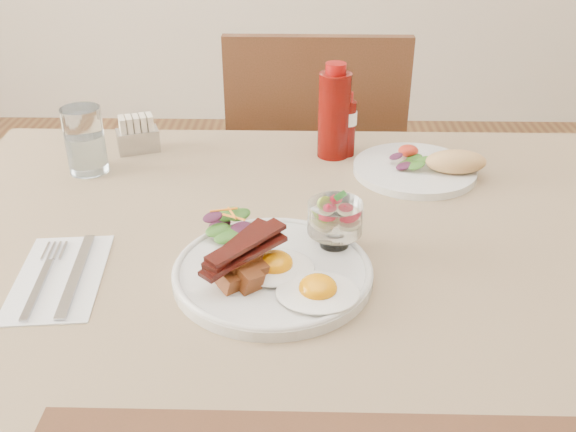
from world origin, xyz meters
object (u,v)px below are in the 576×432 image
main_plate (273,273)px  ketchup_bottle (334,114)px  second_plate (424,167)px  hot_sauce_bottle (347,125)px  table (320,283)px  sugar_caddy (138,136)px  chair_far (314,180)px  water_glass (85,144)px  fruit_cup (335,218)px

main_plate → ketchup_bottle: 0.45m
second_plate → hot_sauce_bottle: (-0.14, 0.09, 0.05)m
table → second_plate: (0.20, 0.23, 0.10)m
second_plate → sugar_caddy: sugar_caddy is taller
ketchup_bottle → hot_sauce_bottle: ketchup_bottle is taller
table → main_plate: (-0.07, -0.12, 0.10)m
chair_far → water_glass: 0.67m
chair_far → main_plate: size_ratio=3.32×
water_glass → ketchup_bottle: bearing=10.2°
fruit_cup → water_glass: (-0.45, 0.28, -0.01)m
main_plate → water_glass: 0.50m
table → fruit_cup: fruit_cup is taller
ketchup_bottle → water_glass: (-0.46, -0.08, -0.03)m
second_plate → sugar_caddy: bearing=170.2°
table → ketchup_bottle: bearing=84.6°
fruit_cup → hot_sauce_bottle: bearing=84.0°
fruit_cup → water_glass: 0.53m
sugar_caddy → ketchup_bottle: bearing=-22.4°
table → ketchup_bottle: ketchup_bottle is taller
second_plate → ketchup_bottle: ketchup_bottle is taller
hot_sauce_bottle → ketchup_bottle: bearing=-172.7°
chair_far → fruit_cup: (0.02, -0.71, 0.29)m
ketchup_bottle → water_glass: ketchup_bottle is taller
chair_far → sugar_caddy: (-0.36, -0.34, 0.26)m
main_plate → ketchup_bottle: bearing=76.8°
chair_far → water_glass: chair_far is taller
ketchup_bottle → hot_sauce_bottle: size_ratio=1.44×
main_plate → second_plate: (0.27, 0.34, 0.01)m
chair_far → second_plate: bearing=-65.7°
chair_far → sugar_caddy: 0.56m
hot_sauce_bottle → sugar_caddy: hot_sauce_bottle is taller
main_plate → second_plate: bearing=52.2°
table → water_glass: (-0.43, 0.23, 0.14)m
second_plate → table: bearing=-130.6°
hot_sauce_bottle → sugar_caddy: (-0.42, 0.01, -0.03)m
hot_sauce_bottle → water_glass: 0.50m
sugar_caddy → water_glass: (-0.07, -0.10, 0.02)m
second_plate → ketchup_bottle: (-0.17, 0.08, 0.07)m
second_plate → hot_sauce_bottle: 0.17m
ketchup_bottle → sugar_caddy: ketchup_bottle is taller
chair_far → ketchup_bottle: (0.03, -0.35, 0.31)m
ketchup_bottle → fruit_cup: bearing=-91.9°
fruit_cup → second_plate: bearing=57.4°
main_plate → sugar_caddy: size_ratio=3.07×
main_plate → water_glass: (-0.36, 0.34, 0.05)m
water_glass → hot_sauce_bottle: bearing=10.1°
hot_sauce_bottle → main_plate: bearing=-106.3°
chair_far → main_plate: chair_far is taller
table → second_plate: size_ratio=5.49×
table → chair_far: 0.68m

